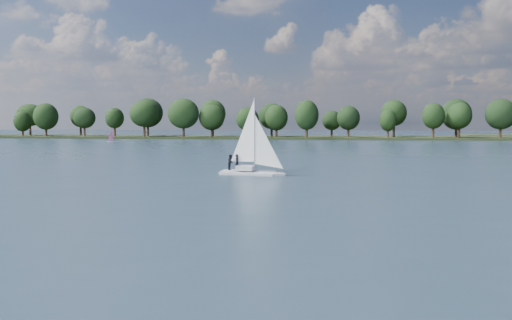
{
  "coord_description": "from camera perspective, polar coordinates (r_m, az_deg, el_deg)",
  "views": [
    {
      "loc": [
        1.32,
        -11.32,
        5.99
      ],
      "look_at": [
        -7.62,
        41.63,
        2.5
      ],
      "focal_mm": 40.0,
      "sensor_mm": 36.0,
      "label": 1
    }
  ],
  "objects": [
    {
      "name": "treeline",
      "position": [
        219.82,
        6.85,
        4.23
      ],
      "size": [
        562.36,
        73.86,
        17.52
      ],
      "color": "black",
      "rests_on": "ground"
    },
    {
      "name": "far_shore",
      "position": [
        223.4,
        9.25,
        2.14
      ],
      "size": [
        660.0,
        40.0,
        1.5
      ],
      "primitive_type": "cube",
      "color": "black",
      "rests_on": "ground"
    },
    {
      "name": "ground",
      "position": [
        111.49,
        8.89,
        0.6
      ],
      "size": [
        700.0,
        700.0,
        0.0
      ],
      "primitive_type": "plane",
      "color": "#233342",
      "rests_on": "ground"
    },
    {
      "name": "dinghy_pink",
      "position": [
        186.24,
        -14.13,
        2.11
      ],
      "size": [
        3.0,
        2.89,
        4.79
      ],
      "rotation": [
        0.0,
        0.0,
        0.74
      ],
      "color": "silver",
      "rests_on": "ground"
    },
    {
      "name": "sailboat",
      "position": [
        65.72,
        -0.74,
        0.77
      ],
      "size": [
        7.33,
        3.2,
        9.34
      ],
      "rotation": [
        0.0,
        0.0,
        -0.18
      ],
      "color": "silver",
      "rests_on": "ground"
    }
  ]
}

